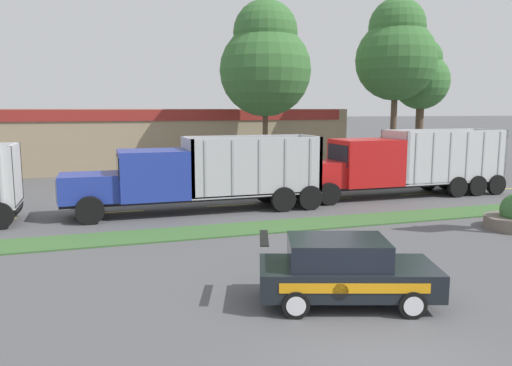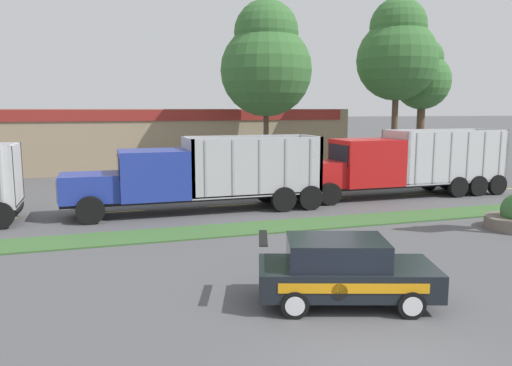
# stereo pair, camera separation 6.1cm
# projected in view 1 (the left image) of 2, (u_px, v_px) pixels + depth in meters

# --- Properties ---
(ground_plane) EXTENTS (600.00, 600.00, 0.00)m
(ground_plane) POSITION_uv_depth(u_px,v_px,m) (378.00, 358.00, 9.40)
(ground_plane) COLOR #515154
(grass_verge) EXTENTS (120.00, 2.01, 0.06)m
(grass_verge) POSITION_uv_depth(u_px,v_px,m) (232.00, 230.00, 19.36)
(grass_verge) COLOR #3D6633
(grass_verge) RESTS_ON ground_plane
(centre_line_3) EXTENTS (2.40, 0.14, 0.01)m
(centre_line_3) POSITION_uv_depth(u_px,v_px,m) (117.00, 212.00, 22.84)
(centre_line_3) COLOR yellow
(centre_line_3) RESTS_ON ground_plane
(centre_line_4) EXTENTS (2.40, 0.14, 0.01)m
(centre_line_4) POSITION_uv_depth(u_px,v_px,m) (231.00, 205.00, 24.48)
(centre_line_4) COLOR yellow
(centre_line_4) RESTS_ON ground_plane
(centre_line_5) EXTENTS (2.40, 0.14, 0.01)m
(centre_line_5) POSITION_uv_depth(u_px,v_px,m) (331.00, 199.00, 26.11)
(centre_line_5) COLOR yellow
(centre_line_5) RESTS_ON ground_plane
(centre_line_6) EXTENTS (2.40, 0.14, 0.01)m
(centre_line_6) POSITION_uv_depth(u_px,v_px,m) (419.00, 194.00, 27.74)
(centre_line_6) COLOR yellow
(centre_line_6) RESTS_ON ground_plane
(centre_line_7) EXTENTS (2.40, 0.14, 0.01)m
(centre_line_7) POSITION_uv_depth(u_px,v_px,m) (497.00, 189.00, 29.37)
(centre_line_7) COLOR yellow
(centre_line_7) RESTS_ON ground_plane
(dump_truck_mid) EXTENTS (11.83, 2.81, 3.55)m
(dump_truck_mid) POSITION_uv_depth(u_px,v_px,m) (386.00, 166.00, 26.59)
(dump_truck_mid) COLOR black
(dump_truck_mid) RESTS_ON ground_plane
(dump_truck_trail) EXTENTS (11.66, 2.86, 3.45)m
(dump_truck_trail) POSITION_uv_depth(u_px,v_px,m) (176.00, 178.00, 22.50)
(dump_truck_trail) COLOR black
(dump_truck_trail) RESTS_ON ground_plane
(rally_car) EXTENTS (4.58, 3.03, 1.64)m
(rally_car) POSITION_uv_depth(u_px,v_px,m) (344.00, 270.00, 11.97)
(rally_car) COLOR black
(rally_car) RESTS_ON ground_plane
(store_building_backdrop) EXTENTS (30.22, 12.10, 4.70)m
(store_building_backdrop) POSITION_uv_depth(u_px,v_px,m) (152.00, 137.00, 42.12)
(store_building_backdrop) COLOR #9E896B
(store_building_backdrop) RESTS_ON ground_plane
(tree_behind_centre) EXTENTS (6.18, 6.18, 11.90)m
(tree_behind_centre) POSITION_uv_depth(u_px,v_px,m) (265.00, 61.00, 33.51)
(tree_behind_centre) COLOR brown
(tree_behind_centre) RESTS_ON ground_plane
(tree_behind_right) EXTENTS (5.92, 5.92, 12.71)m
(tree_behind_right) POSITION_uv_depth(u_px,v_px,m) (396.00, 52.00, 36.62)
(tree_behind_right) COLOR brown
(tree_behind_right) RESTS_ON ground_plane
(tree_behind_far_right) EXTENTS (4.36, 4.36, 10.12)m
(tree_behind_far_right) POSITION_uv_depth(u_px,v_px,m) (422.00, 77.00, 39.03)
(tree_behind_far_right) COLOR brown
(tree_behind_far_right) RESTS_ON ground_plane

